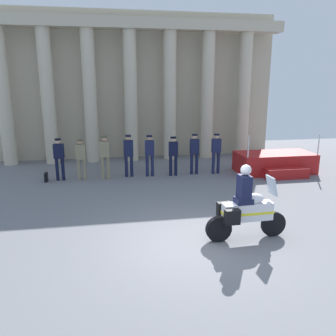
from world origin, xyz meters
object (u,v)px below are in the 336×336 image
object	(u,v)px
officer_in_row_2	(105,154)
officer_in_row_5	(173,153)
officer_in_row_7	(216,150)
briefcase_on_ground	(46,177)
officer_in_row_3	(129,152)
officer_in_row_0	(59,156)
officer_in_row_4	(150,152)
officer_in_row_1	(81,156)
motorcycle_with_rider	(245,209)
reviewing_stand	(275,163)
officer_in_row_6	(194,151)

from	to	relation	value
officer_in_row_2	officer_in_row_5	xyz separation A→B (m)	(2.78, 0.03, -0.06)
officer_in_row_7	briefcase_on_ground	distance (m)	6.99
officer_in_row_3	officer_in_row_5	size ratio (longest dim) A/B	1.06
officer_in_row_0	officer_in_row_4	world-z (taller)	officer_in_row_4
officer_in_row_1	officer_in_row_2	xyz separation A→B (m)	(0.94, -0.08, 0.07)
officer_in_row_5	briefcase_on_ground	size ratio (longest dim) A/B	4.55
motorcycle_with_rider	officer_in_row_4	bearing A→B (deg)	102.10
reviewing_stand	officer_in_row_6	xyz separation A→B (m)	(-3.52, 0.31, 0.61)
officer_in_row_2	officer_in_row_7	bearing A→B (deg)	-172.61
officer_in_row_1	officer_in_row_4	distance (m)	2.74
officer_in_row_1	officer_in_row_5	distance (m)	3.71
reviewing_stand	officer_in_row_2	world-z (taller)	reviewing_stand
officer_in_row_4	officer_in_row_7	bearing A→B (deg)	-174.04
officer_in_row_3	officer_in_row_7	size ratio (longest dim) A/B	1.01
officer_in_row_3	officer_in_row_6	xyz separation A→B (m)	(2.74, -0.06, -0.01)
officer_in_row_6	officer_in_row_4	bearing A→B (deg)	7.06
officer_in_row_0	officer_in_row_3	distance (m)	2.72
officer_in_row_0	officer_in_row_7	xyz separation A→B (m)	(6.40, -0.03, 0.02)
officer_in_row_5	briefcase_on_ground	bearing A→B (deg)	6.98
officer_in_row_0	motorcycle_with_rider	distance (m)	8.10
officer_in_row_5	reviewing_stand	bearing A→B (deg)	-176.36
officer_in_row_4	officer_in_row_6	size ratio (longest dim) A/B	1.00
briefcase_on_ground	officer_in_row_0	bearing A→B (deg)	9.13
officer_in_row_2	briefcase_on_ground	distance (m)	2.46
officer_in_row_4	officer_in_row_1	bearing A→B (deg)	7.00
officer_in_row_4	motorcycle_with_rider	bearing A→B (deg)	110.82
officer_in_row_5	motorcycle_with_rider	bearing A→B (deg)	102.23
officer_in_row_6	briefcase_on_ground	xyz separation A→B (m)	(-6.01, -0.11, -0.83)
officer_in_row_0	briefcase_on_ground	world-z (taller)	officer_in_row_0
officer_in_row_4	briefcase_on_ground	distance (m)	4.20
officer_in_row_4	officer_in_row_6	distance (m)	1.89
officer_in_row_4	officer_in_row_3	bearing A→B (deg)	1.45
officer_in_row_3	briefcase_on_ground	xyz separation A→B (m)	(-3.26, -0.17, -0.84)
officer_in_row_3	officer_in_row_1	bearing A→B (deg)	9.52
officer_in_row_1	officer_in_row_2	world-z (taller)	officer_in_row_2
officer_in_row_7	officer_in_row_6	bearing A→B (deg)	3.76
briefcase_on_ground	officer_in_row_4	bearing A→B (deg)	1.31
officer_in_row_0	motorcycle_with_rider	bearing A→B (deg)	136.20
reviewing_stand	motorcycle_with_rider	distance (m)	7.09
officer_in_row_6	briefcase_on_ground	world-z (taller)	officer_in_row_6
officer_in_row_1	officer_in_row_4	xyz separation A→B (m)	(2.74, 0.02, 0.05)
officer_in_row_5	motorcycle_with_rider	world-z (taller)	motorcycle_with_rider
officer_in_row_0	officer_in_row_7	distance (m)	6.40
officer_in_row_6	motorcycle_with_rider	distance (m)	6.27
officer_in_row_5	briefcase_on_ground	world-z (taller)	officer_in_row_5
reviewing_stand	officer_in_row_0	size ratio (longest dim) A/B	1.94
officer_in_row_2	officer_in_row_4	distance (m)	1.81
reviewing_stand	officer_in_row_4	bearing A→B (deg)	176.87
officer_in_row_6	motorcycle_with_rider	world-z (taller)	motorcycle_with_rider
reviewing_stand	officer_in_row_6	world-z (taller)	reviewing_stand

